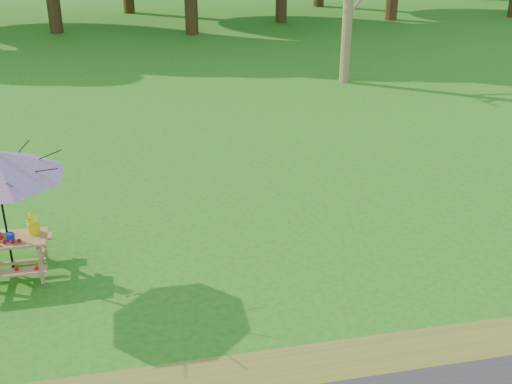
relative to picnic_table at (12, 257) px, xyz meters
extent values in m
plane|color=#217215|center=(2.71, -0.55, -0.33)|extent=(120.00, 120.00, 0.00)
cube|color=#AD8C4E|center=(0.00, 0.00, 0.32)|extent=(1.20, 0.62, 0.04)
cube|color=#AD8C4E|center=(0.00, -0.55, 0.03)|extent=(1.20, 0.22, 0.04)
cube|color=#AD8C4E|center=(0.00, 0.55, 0.03)|extent=(1.20, 0.22, 0.04)
cylinder|color=black|center=(0.00, 0.00, 0.80)|extent=(0.04, 0.04, 2.25)
cylinder|color=#1526AB|center=(0.05, -0.08, 0.41)|extent=(0.13, 0.13, 0.13)
cube|color=silver|center=(-0.07, 0.15, 0.38)|extent=(0.13, 0.13, 0.07)
cylinder|color=yellow|center=(0.40, 0.11, 0.44)|extent=(0.19, 0.19, 0.19)
imported|color=#F8FF28|center=(0.40, 0.11, 0.62)|extent=(0.27, 0.24, 0.29)
camera|label=1|loc=(2.01, -9.61, 5.32)|focal=45.00mm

